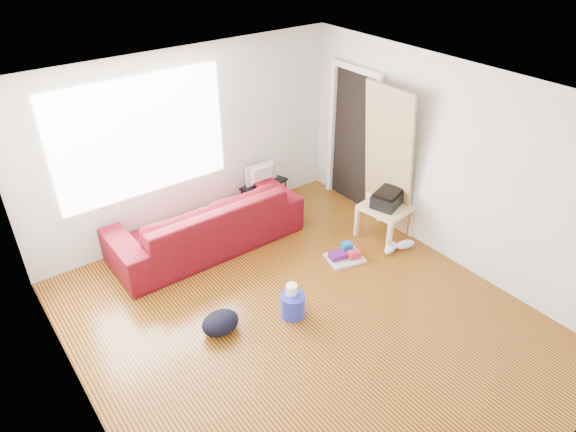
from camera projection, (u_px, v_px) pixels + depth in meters
room at (302, 219)px, 5.15m from camera, size 4.51×5.01×2.51m
sofa at (208, 245)px, 6.94m from camera, size 2.53×0.99×0.74m
tv_stand at (264, 197)px, 7.57m from camera, size 0.76×0.57×0.46m
tv at (264, 174)px, 7.37m from camera, size 0.52×0.07×0.30m
side_table at (386, 210)px, 6.92m from camera, size 0.67×0.67×0.48m
printer at (387, 198)px, 6.82m from camera, size 0.49×0.43×0.22m
bucket at (293, 314)px, 5.78m from camera, size 0.36×0.36×0.28m
toilet_paper at (291, 299)px, 5.71m from camera, size 0.13×0.13×0.12m
cleaning_tray at (345, 255)px, 6.65m from camera, size 0.53×0.46×0.16m
backpack at (221, 331)px, 5.57m from camera, size 0.44×0.36×0.23m
sneakers at (398, 246)px, 6.81m from camera, size 0.52×0.27×0.12m
door_panel at (381, 224)px, 7.38m from camera, size 0.26×0.82×2.04m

